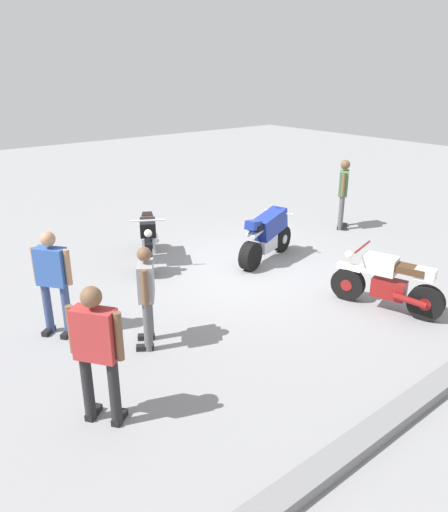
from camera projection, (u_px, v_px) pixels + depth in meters
name	position (u px, v px, depth m)	size (l,w,h in m)	color
ground_plane	(247.00, 270.00, 10.17)	(40.00, 40.00, 0.00)	gray
motorcycle_black_cruiser	(149.00, 238.00, 10.48)	(1.15, 1.87, 1.09)	black
motorcycle_blue_sportbike	(268.00, 234.00, 10.53)	(1.92, 0.86, 1.14)	black
motorcycle_cream_vintage	(387.00, 283.00, 8.37)	(0.83, 1.92, 1.07)	black
person_in_blue_shirt	(53.00, 277.00, 7.43)	(0.51, 0.58, 1.69)	#384772
person_in_green_shirt	(343.00, 189.00, 12.52)	(0.60, 0.52, 1.78)	#59595B
person_in_red_shirt	(97.00, 347.00, 5.47)	(0.52, 0.60, 1.76)	#262628
person_in_gray_shirt	(146.00, 292.00, 7.13)	(0.49, 0.56, 1.58)	#59595B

